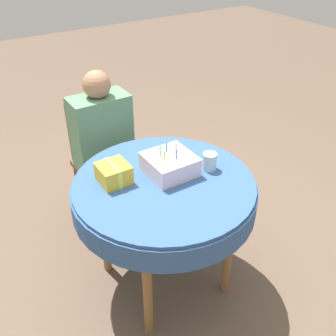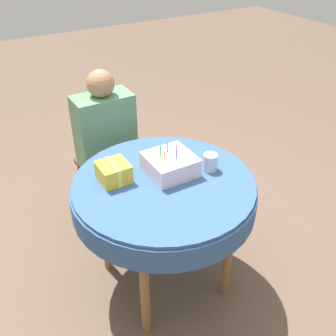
{
  "view_description": "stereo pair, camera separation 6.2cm",
  "coord_description": "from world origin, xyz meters",
  "px_view_note": "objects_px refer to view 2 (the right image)",
  "views": [
    {
      "loc": [
        -0.88,
        -1.42,
        1.93
      ],
      "look_at": [
        0.04,
        0.02,
        0.8
      ],
      "focal_mm": 42.0,
      "sensor_mm": 36.0,
      "label": 1
    },
    {
      "loc": [
        -0.82,
        -1.45,
        1.93
      ],
      "look_at": [
        0.04,
        0.02,
        0.8
      ],
      "focal_mm": 42.0,
      "sensor_mm": 36.0,
      "label": 2
    }
  ],
  "objects_px": {
    "person": "(107,137)",
    "drinking_glass": "(210,162)",
    "chair": "(104,156)",
    "birthday_cake": "(170,164)",
    "gift_box": "(114,172)"
  },
  "relations": [
    {
      "from": "person",
      "to": "birthday_cake",
      "type": "bearing_deg",
      "value": -81.91
    },
    {
      "from": "chair",
      "to": "drinking_glass",
      "type": "relative_size",
      "value": 9.26
    },
    {
      "from": "drinking_glass",
      "to": "gift_box",
      "type": "distance_m",
      "value": 0.52
    },
    {
      "from": "drinking_glass",
      "to": "gift_box",
      "type": "bearing_deg",
      "value": 160.79
    },
    {
      "from": "chair",
      "to": "person",
      "type": "relative_size",
      "value": 0.79
    },
    {
      "from": "chair",
      "to": "drinking_glass",
      "type": "xyz_separation_m",
      "value": [
        0.3,
        -0.83,
        0.31
      ]
    },
    {
      "from": "chair",
      "to": "birthday_cake",
      "type": "distance_m",
      "value": 0.81
    },
    {
      "from": "drinking_glass",
      "to": "birthday_cake",
      "type": "bearing_deg",
      "value": 156.96
    },
    {
      "from": "birthday_cake",
      "to": "drinking_glass",
      "type": "bearing_deg",
      "value": -23.04
    },
    {
      "from": "person",
      "to": "drinking_glass",
      "type": "relative_size",
      "value": 11.75
    },
    {
      "from": "chair",
      "to": "drinking_glass",
      "type": "height_order",
      "value": "chair"
    },
    {
      "from": "chair",
      "to": "birthday_cake",
      "type": "xyz_separation_m",
      "value": [
        0.1,
        -0.74,
        0.31
      ]
    },
    {
      "from": "birthday_cake",
      "to": "chair",
      "type": "bearing_deg",
      "value": 97.54
    },
    {
      "from": "chair",
      "to": "birthday_cake",
      "type": "relative_size",
      "value": 3.62
    },
    {
      "from": "birthday_cake",
      "to": "gift_box",
      "type": "bearing_deg",
      "value": 163.57
    }
  ]
}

